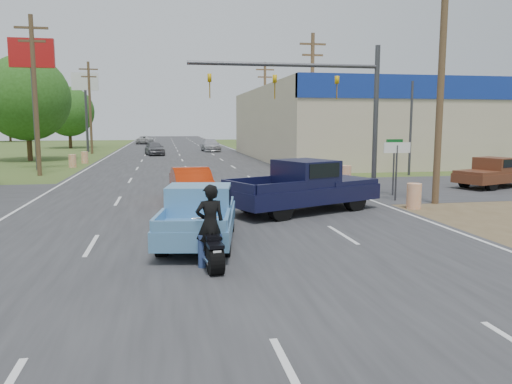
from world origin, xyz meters
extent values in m
plane|color=#394F1F|center=(0.00, 0.00, 0.00)|extent=(200.00, 200.00, 0.00)
cube|color=#2D2D30|center=(0.00, 40.00, 0.01)|extent=(15.00, 180.00, 0.02)
cube|color=#2D2D30|center=(0.00, 18.00, 0.01)|extent=(120.00, 10.00, 0.02)
cube|color=#B7A88C|center=(32.00, 40.00, 3.30)|extent=(50.00, 28.00, 6.60)
cylinder|color=#4C3823|center=(9.50, 13.00, 5.00)|extent=(0.28, 0.28, 10.00)
cylinder|color=#4C3823|center=(9.50, 31.00, 5.00)|extent=(0.28, 0.28, 10.00)
cube|color=#4C3823|center=(9.50, 31.00, 9.20)|extent=(2.00, 0.14, 0.14)
cube|color=#4C3823|center=(9.50, 31.00, 8.40)|extent=(1.60, 0.14, 0.14)
cylinder|color=#4C3823|center=(9.50, 49.00, 5.00)|extent=(0.28, 0.28, 10.00)
cube|color=#4C3823|center=(9.50, 49.00, 9.20)|extent=(2.00, 0.14, 0.14)
cube|color=#4C3823|center=(9.50, 49.00, 8.40)|extent=(1.60, 0.14, 0.14)
cylinder|color=#4C3823|center=(-9.50, 28.00, 5.00)|extent=(0.28, 0.28, 10.00)
cube|color=#4C3823|center=(-9.50, 28.00, 9.20)|extent=(2.00, 0.14, 0.14)
cube|color=#4C3823|center=(-9.50, 28.00, 8.40)|extent=(1.60, 0.14, 0.14)
cylinder|color=#4C3823|center=(-9.50, 52.00, 5.00)|extent=(0.28, 0.28, 10.00)
cube|color=#4C3823|center=(-9.50, 52.00, 9.20)|extent=(2.00, 0.14, 0.14)
cube|color=#4C3823|center=(-9.50, 52.00, 8.40)|extent=(1.60, 0.14, 0.14)
cylinder|color=#422D19|center=(-13.50, 42.00, 1.62)|extent=(0.44, 0.44, 3.24)
sphere|color=#224A15|center=(-13.50, 42.00, 5.58)|extent=(7.56, 7.56, 7.56)
cylinder|color=#422D19|center=(-14.20, 66.00, 1.44)|extent=(0.44, 0.44, 2.88)
sphere|color=#224A15|center=(-14.20, 66.00, 4.96)|extent=(6.72, 6.72, 6.72)
cylinder|color=#422D19|center=(55.00, 70.00, 1.80)|extent=(0.44, 0.44, 3.60)
sphere|color=#224A15|center=(55.00, 70.00, 6.20)|extent=(8.40, 8.40, 8.40)
cylinder|color=#422D19|center=(30.00, 95.00, 1.71)|extent=(0.44, 0.44, 3.42)
sphere|color=#224A15|center=(30.00, 95.00, 5.89)|extent=(7.98, 7.98, 7.98)
cylinder|color=#422D19|center=(-30.00, 95.00, 1.89)|extent=(0.44, 0.44, 3.78)
sphere|color=#224A15|center=(-30.00, 95.00, 6.51)|extent=(8.82, 8.82, 8.82)
cylinder|color=orange|center=(8.00, 12.00, 0.50)|extent=(0.56, 0.56, 1.00)
cylinder|color=orange|center=(8.40, 20.50, 0.50)|extent=(0.56, 0.56, 1.00)
cylinder|color=orange|center=(-8.50, 34.00, 0.50)|extent=(0.56, 0.56, 1.00)
cylinder|color=orange|center=(-8.20, 38.00, 0.50)|extent=(0.56, 0.56, 1.00)
cylinder|color=#3F3F44|center=(-10.50, 32.00, 4.50)|extent=(0.30, 0.30, 9.00)
cube|color=#B21414|center=(-10.50, 32.00, 8.20)|extent=(3.00, 0.35, 2.00)
cylinder|color=#3F3F44|center=(-10.50, 56.00, 4.50)|extent=(0.30, 0.30, 9.00)
cube|color=white|center=(-10.50, 56.00, 8.20)|extent=(3.00, 0.35, 2.00)
cylinder|color=#3F3F44|center=(8.20, 14.00, 1.20)|extent=(0.08, 0.08, 2.40)
cube|color=white|center=(8.20, 14.00, 2.30)|extent=(1.20, 0.05, 0.45)
cylinder|color=#3F3F44|center=(8.80, 15.50, 1.20)|extent=(0.08, 0.08, 2.40)
cube|color=#0C591E|center=(8.80, 15.50, 2.50)|extent=(0.80, 0.04, 0.22)
cylinder|color=#3F3F44|center=(8.50, 17.00, 3.50)|extent=(0.24, 0.24, 7.00)
cylinder|color=#3F3F44|center=(4.00, 17.00, 6.00)|extent=(9.00, 0.18, 0.18)
imported|color=gold|center=(6.50, 17.00, 5.55)|extent=(0.18, 0.40, 1.10)
imported|color=gold|center=(3.50, 17.00, 5.55)|extent=(0.18, 0.40, 1.10)
imported|color=gold|center=(0.50, 17.00, 5.55)|extent=(0.18, 0.40, 1.10)
imported|color=#AC2607|center=(-0.46, 15.15, 0.73)|extent=(1.89, 4.51, 1.45)
cylinder|color=black|center=(-0.53, 4.76, 0.33)|extent=(0.37, 0.68, 0.65)
cylinder|color=black|center=(-0.66, 6.19, 0.33)|extent=(0.18, 0.66, 0.65)
cube|color=black|center=(-0.60, 5.50, 0.61)|extent=(0.32, 1.20, 0.30)
cube|color=black|center=(-0.62, 5.75, 0.81)|extent=(0.31, 0.56, 0.22)
cube|color=black|center=(-0.57, 5.20, 0.77)|extent=(0.34, 0.57, 0.10)
cylinder|color=white|center=(-0.65, 6.04, 1.04)|extent=(0.64, 0.11, 0.05)
cube|color=white|center=(-0.51, 4.54, 0.54)|extent=(0.18, 0.04, 0.12)
imported|color=black|center=(-0.59, 5.35, 0.93)|extent=(0.71, 0.50, 1.85)
cylinder|color=black|center=(-1.20, 9.41, 0.37)|extent=(0.40, 0.78, 0.75)
cylinder|color=black|center=(0.35, 9.15, 0.37)|extent=(0.40, 0.78, 0.75)
cylinder|color=black|center=(-1.69, 6.54, 0.37)|extent=(0.40, 0.78, 0.75)
cylinder|color=black|center=(-0.14, 6.27, 0.37)|extent=(0.40, 0.78, 0.75)
cube|color=#5E98C9|center=(-0.67, 7.84, 0.58)|extent=(2.66, 5.10, 0.49)
cube|color=#5E98C9|center=(-0.43, 9.28, 0.89)|extent=(2.06, 2.12, 0.17)
cube|color=#5E98C9|center=(-0.66, 7.94, 1.21)|extent=(1.94, 1.73, 0.79)
cube|color=black|center=(-0.66, 7.94, 1.36)|extent=(1.93, 1.44, 0.42)
cube|color=#5E98C9|center=(-1.07, 5.50, 0.95)|extent=(1.71, 0.36, 0.28)
cylinder|color=black|center=(4.75, 13.67, 0.46)|extent=(0.97, 0.68, 0.91)
cylinder|color=black|center=(5.53, 11.92, 0.46)|extent=(0.97, 0.68, 0.91)
cylinder|color=black|center=(1.51, 12.23, 0.46)|extent=(0.97, 0.68, 0.91)
cylinder|color=black|center=(2.28, 10.49, 0.46)|extent=(0.97, 0.68, 0.91)
cube|color=#111233|center=(3.52, 12.08, 0.71)|extent=(6.33, 4.48, 0.59)
cube|color=#111233|center=(5.14, 12.80, 1.08)|extent=(2.93, 2.89, 0.20)
cube|color=#111233|center=(3.62, 12.13, 1.48)|extent=(2.47, 2.63, 0.97)
cube|color=black|center=(3.62, 12.13, 1.65)|extent=(2.17, 2.53, 0.51)
cube|color=#111233|center=(0.86, 10.90, 1.16)|extent=(0.93, 1.95, 0.34)
cylinder|color=black|center=(14.35, 16.13, 0.36)|extent=(0.78, 0.51, 0.73)
cylinder|color=black|center=(13.80, 17.56, 0.36)|extent=(0.78, 0.51, 0.73)
cylinder|color=black|center=(16.46, 18.57, 0.36)|extent=(0.78, 0.51, 0.73)
cube|color=#5D2F1C|center=(15.40, 17.35, 0.57)|extent=(5.08, 3.39, 0.47)
cube|color=#5D2F1C|center=(14.07, 16.85, 0.87)|extent=(2.30, 2.26, 0.16)
cube|color=#5D2F1C|center=(15.31, 17.32, 1.19)|extent=(1.93, 2.07, 0.77)
cube|color=black|center=(15.31, 17.32, 1.32)|extent=(1.67, 2.01, 0.41)
imported|color=slate|center=(-2.60, 47.95, 0.73)|extent=(2.41, 4.50, 1.45)
imported|color=#B6B7BB|center=(3.91, 54.37, 0.72)|extent=(2.28, 5.06, 1.44)
imported|color=#B8B8B8|center=(-4.69, 78.38, 0.67)|extent=(2.97, 5.14, 1.35)
camera|label=1|loc=(-1.58, -5.88, 3.31)|focal=35.00mm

